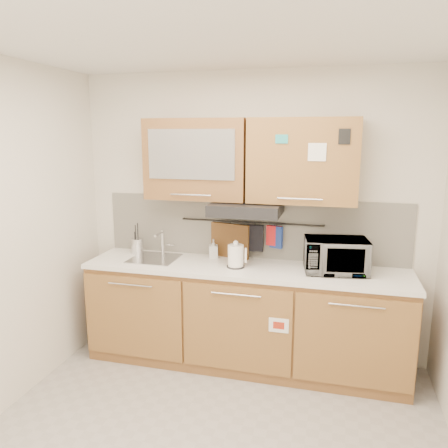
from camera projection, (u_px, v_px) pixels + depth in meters
The scene contains 18 objects.
ceiling at pixel (201, 29), 2.32m from camera, with size 3.20×3.20×0.00m, color white.
wall_back at pixel (252, 217), 4.01m from camera, with size 3.20×3.20×0.00m, color silver.
base_cabinet at pixel (244, 321), 3.90m from camera, with size 2.80×0.64×0.88m.
countertop at pixel (244, 269), 3.80m from camera, with size 2.82×0.62×0.04m, color white.
backsplash at pixel (251, 228), 4.02m from camera, with size 2.80×0.02×0.56m, color silver.
upper_cabinets at pixel (248, 160), 3.74m from camera, with size 1.82×0.37×0.70m.
range_hood at pixel (246, 209), 3.75m from camera, with size 0.60×0.46×0.10m, color black.
sink at pixel (155, 258), 4.02m from camera, with size 0.42×0.40×0.26m.
utensil_rail at pixel (251, 222), 3.97m from camera, with size 0.02×0.02×1.30m, color black.
utensil_crock at pixel (137, 246), 4.19m from camera, with size 0.13×0.13×0.30m.
kettle at pixel (236, 257), 3.75m from camera, with size 0.18×0.16×0.24m.
toaster at pixel (330, 261), 3.61m from camera, with size 0.29×0.24×0.19m.
microwave at pixel (336, 256), 3.61m from camera, with size 0.51×0.34×0.28m, color #999999.
soap_bottle at pixel (213, 249), 4.03m from camera, with size 0.08×0.08×0.18m, color #999999.
cutting_board at pixel (230, 248), 4.06m from camera, with size 0.38×0.03×0.47m, color brown.
oven_mitt at pixel (276, 237), 3.92m from camera, with size 0.12×0.03×0.20m, color navy.
dark_pouch at pixel (255, 238), 3.97m from camera, with size 0.16×0.04×0.24m, color black.
pot_holder at pixel (274, 236), 3.92m from camera, with size 0.15×0.02×0.18m, color red.
Camera 1 is at (0.74, -2.38, 2.05)m, focal length 35.00 mm.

